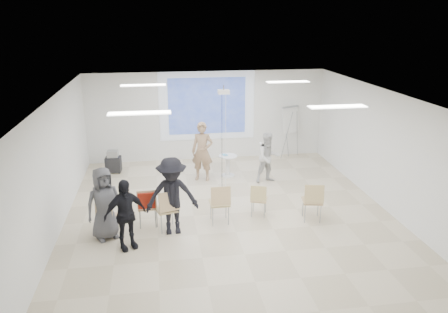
{
  "coord_description": "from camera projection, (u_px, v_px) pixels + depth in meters",
  "views": [
    {
      "loc": [
        -1.66,
        -9.86,
        4.77
      ],
      "look_at": [
        0.0,
        0.8,
        1.25
      ],
      "focal_mm": 35.0,
      "sensor_mm": 36.0,
      "label": 1
    }
  ],
  "objects": [
    {
      "name": "chair_left_inner",
      "position": [
        168.0,
        207.0,
        9.94
      ],
      "size": [
        0.58,
        0.61,
        1.01
      ],
      "rotation": [
        0.0,
        0.0,
        0.26
      ],
      "color": "tan",
      "rests_on": "floor"
    },
    {
      "name": "chair_far_left",
      "position": [
        106.0,
        215.0,
        9.78
      ],
      "size": [
        0.46,
        0.48,
        0.82
      ],
      "rotation": [
        0.0,
        0.0,
        -0.19
      ],
      "color": "tan",
      "rests_on": "floor"
    },
    {
      "name": "fluor_panel_se",
      "position": [
        337.0,
        107.0,
        8.95
      ],
      "size": [
        1.2,
        0.3,
        0.02
      ],
      "primitive_type": "cube",
      "color": "white",
      "rests_on": "ceiling"
    },
    {
      "name": "audience_left",
      "position": [
        125.0,
        210.0,
        9.09
      ],
      "size": [
        1.21,
        1.01,
        1.79
      ],
      "primitive_type": "imported",
      "rotation": [
        0.0,
        0.0,
        0.44
      ],
      "color": "black",
      "rests_on": "floor"
    },
    {
      "name": "wall_right",
      "position": [
        386.0,
        149.0,
        11.11
      ],
      "size": [
        0.1,
        9.0,
        3.0
      ],
      "primitive_type": "cube",
      "color": "silver",
      "rests_on": "floor"
    },
    {
      "name": "fluor_panel_sw",
      "position": [
        140.0,
        113.0,
        8.36
      ],
      "size": [
        1.2,
        0.3,
        0.02
      ],
      "primitive_type": "cube",
      "color": "white",
      "rests_on": "ceiling"
    },
    {
      "name": "red_jacket",
      "position": [
        147.0,
        201.0,
        9.97
      ],
      "size": [
        0.39,
        0.1,
        0.37
      ],
      "primitive_type": "cube",
      "rotation": [
        0.0,
        0.0,
        0.03
      ],
      "color": "maroon",
      "rests_on": "chair_left_mid"
    },
    {
      "name": "player_left",
      "position": [
        202.0,
        148.0,
        12.93
      ],
      "size": [
        0.86,
        0.71,
        2.02
      ],
      "primitive_type": "imported",
      "rotation": [
        0.0,
        0.0,
        -0.34
      ],
      "color": "#9F7E61",
      "rests_on": "floor"
    },
    {
      "name": "controller_right",
      "position": [
        261.0,
        143.0,
        12.93
      ],
      "size": [
        0.06,
        0.13,
        0.04
      ],
      "primitive_type": "cube",
      "rotation": [
        0.0,
        0.0,
        0.2
      ],
      "color": "white",
      "rests_on": "player_right"
    },
    {
      "name": "controller_left",
      "position": [
        207.0,
        135.0,
        13.09
      ],
      "size": [
        0.08,
        0.13,
        0.04
      ],
      "primitive_type": "cube",
      "rotation": [
        0.0,
        0.0,
        -0.34
      ],
      "color": "silver",
      "rests_on": "player_left"
    },
    {
      "name": "wall_back",
      "position": [
        207.0,
        116.0,
        14.8
      ],
      "size": [
        8.0,
        0.1,
        3.0
      ],
      "primitive_type": "cube",
      "color": "silver",
      "rests_on": "floor"
    },
    {
      "name": "wall_left",
      "position": [
        54.0,
        165.0,
        9.93
      ],
      "size": [
        0.1,
        9.0,
        3.0
      ],
      "primitive_type": "cube",
      "color": "silver",
      "rests_on": "floor"
    },
    {
      "name": "ceiling",
      "position": [
        229.0,
        93.0,
        10.04
      ],
      "size": [
        8.0,
        9.0,
        0.1
      ],
      "primitive_type": "cube",
      "color": "white",
      "rests_on": "wall_back"
    },
    {
      "name": "chair_left_mid",
      "position": [
        147.0,
        204.0,
        10.15
      ],
      "size": [
        0.46,
        0.49,
        0.95
      ],
      "rotation": [
        0.0,
        0.0,
        0.03
      ],
      "color": "tan",
      "rests_on": "floor"
    },
    {
      "name": "ceiling_projector",
      "position": [
        224.0,
        97.0,
        11.57
      ],
      "size": [
        0.3,
        0.25,
        3.0
      ],
      "color": "white",
      "rests_on": "ceiling"
    },
    {
      "name": "audience_mid",
      "position": [
        172.0,
        191.0,
        9.71
      ],
      "size": [
        1.35,
        0.78,
        2.05
      ],
      "primitive_type": "imported",
      "rotation": [
        0.0,
        0.0,
        0.04
      ],
      "color": "black",
      "rests_on": "floor"
    },
    {
      "name": "av_cart",
      "position": [
        113.0,
        162.0,
        13.77
      ],
      "size": [
        0.5,
        0.41,
        0.71
      ],
      "rotation": [
        0.0,
        0.0,
        -0.08
      ],
      "color": "black",
      "rests_on": "floor"
    },
    {
      "name": "projection_halo",
      "position": [
        207.0,
        106.0,
        14.63
      ],
      "size": [
        3.2,
        0.01,
        2.3
      ],
      "primitive_type": "cube",
      "color": "silver",
      "rests_on": "wall_back"
    },
    {
      "name": "floor",
      "position": [
        229.0,
        215.0,
        11.0
      ],
      "size": [
        8.0,
        9.0,
        0.1
      ],
      "primitive_type": "cube",
      "color": "beige",
      "rests_on": "ground"
    },
    {
      "name": "projection_image",
      "position": [
        207.0,
        106.0,
        14.61
      ],
      "size": [
        2.6,
        0.01,
        1.9
      ],
      "primitive_type": "cube",
      "color": "#2E489F",
      "rests_on": "wall_back"
    },
    {
      "name": "audience_outer",
      "position": [
        104.0,
        199.0,
        9.52
      ],
      "size": [
        1.07,
        0.92,
        1.85
      ],
      "primitive_type": "imported",
      "rotation": [
        0.0,
        0.0,
        0.44
      ],
      "color": "#525257",
      "rests_on": "floor"
    },
    {
      "name": "chair_right_far",
      "position": [
        313.0,
        199.0,
        10.41
      ],
      "size": [
        0.54,
        0.57,
        0.98
      ],
      "rotation": [
        0.0,
        0.0,
        -0.2
      ],
      "color": "tan",
      "rests_on": "floor"
    },
    {
      "name": "fluor_panel_nw",
      "position": [
        143.0,
        85.0,
        11.65
      ],
      "size": [
        1.2,
        0.3,
        0.02
      ],
      "primitive_type": "cube",
      "color": "white",
      "rests_on": "ceiling"
    },
    {
      "name": "flipchart_easel",
      "position": [
        291.0,
        120.0,
        14.92
      ],
      "size": [
        0.73,
        0.58,
        1.81
      ],
      "rotation": [
        0.0,
        0.0,
        0.41
      ],
      "color": "gray",
      "rests_on": "floor"
    },
    {
      "name": "fluor_panel_ne",
      "position": [
        288.0,
        82.0,
        12.24
      ],
      "size": [
        1.2,
        0.3,
        0.02
      ],
      "primitive_type": "cube",
      "color": "white",
      "rests_on": "ceiling"
    },
    {
      "name": "chair_center",
      "position": [
        220.0,
        201.0,
        10.28
      ],
      "size": [
        0.46,
        0.5,
        0.99
      ],
      "rotation": [
        0.0,
        0.0,
        0.0
      ],
      "color": "tan",
      "rests_on": "floor"
    },
    {
      "name": "laptop",
      "position": [
        167.0,
        207.0,
        10.05
      ],
      "size": [
        0.43,
        0.35,
        0.03
      ],
      "primitive_type": "imported",
      "rotation": [
        0.0,
        0.0,
        3.4
      ],
      "color": "black",
      "rests_on": "chair_left_inner"
    },
    {
      "name": "player_right",
      "position": [
        268.0,
        155.0,
        12.82
      ],
      "size": [
        0.92,
        0.79,
        1.68
      ],
      "primitive_type": "imported",
      "rotation": [
        0.0,
        0.0,
        0.2
      ],
      "color": "silver",
      "rests_on": "floor"
    },
    {
      "name": "pedestal_table",
      "position": [
        228.0,
        164.0,
        13.39
      ],
      "size": [
        0.67,
        0.67,
        0.69
      ],
      "rotation": [
        0.0,
        0.0,
        0.21
      ],
      "color": "white",
      "rests_on": "floor"
    },
    {
      "name": "chair_right_inner",
      "position": [
        259.0,
        198.0,
        10.7
      ],
      "size": [
        0.51,
        0.53,
        0.83
      ],
      "rotation": [
        0.0,
        0.0,
        -0.34
      ],
      "color": "tan",
      "rests_on": "floor"
    }
  ]
}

